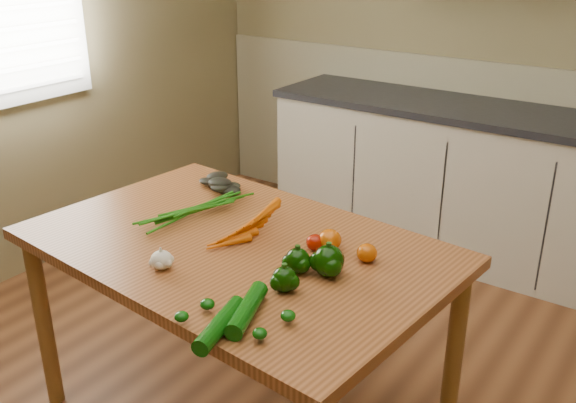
# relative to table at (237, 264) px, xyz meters

# --- Properties ---
(room) EXTENTS (4.04, 5.04, 2.64)m
(room) POSITION_rel_table_xyz_m (0.22, -0.10, 0.54)
(room) COLOR brown
(room) RESTS_ON ground
(counter_run) EXTENTS (2.84, 0.64, 1.14)m
(counter_run) POSITION_rel_table_xyz_m (0.43, 1.91, -0.25)
(counter_run) COLOR beige
(counter_run) RESTS_ON ground
(table) EXTENTS (1.56, 1.08, 0.79)m
(table) POSITION_rel_table_xyz_m (0.00, 0.00, 0.00)
(table) COLOR #9D582D
(table) RESTS_ON ground
(carrot_bunch) EXTENTS (0.29, 0.24, 0.07)m
(carrot_bunch) POSITION_rel_table_xyz_m (-0.08, 0.08, 0.12)
(carrot_bunch) COLOR #E05F05
(carrot_bunch) RESTS_ON table
(leafy_greens) EXTENTS (0.21, 0.19, 0.11)m
(leafy_greens) POSITION_rel_table_xyz_m (-0.38, 0.33, 0.14)
(leafy_greens) COLOR black
(leafy_greens) RESTS_ON table
(garlic_bulb) EXTENTS (0.07, 0.07, 0.06)m
(garlic_bulb) POSITION_rel_table_xyz_m (-0.07, -0.29, 0.12)
(garlic_bulb) COLOR white
(garlic_bulb) RESTS_ON table
(pepper_a) EXTENTS (0.08, 0.08, 0.08)m
(pepper_a) POSITION_rel_table_xyz_m (0.30, -0.06, 0.13)
(pepper_a) COLOR black
(pepper_a) RESTS_ON table
(pepper_b) EXTENTS (0.10, 0.10, 0.10)m
(pepper_b) POSITION_rel_table_xyz_m (0.39, -0.02, 0.14)
(pepper_b) COLOR black
(pepper_b) RESTS_ON table
(pepper_c) EXTENTS (0.08, 0.08, 0.08)m
(pepper_c) POSITION_rel_table_xyz_m (0.33, -0.17, 0.13)
(pepper_c) COLOR black
(pepper_c) RESTS_ON table
(tomato_a) EXTENTS (0.06, 0.06, 0.06)m
(tomato_a) POSITION_rel_table_xyz_m (0.26, 0.11, 0.12)
(tomato_a) COLOR #8F1202
(tomato_a) RESTS_ON table
(tomato_b) EXTENTS (0.08, 0.08, 0.07)m
(tomato_b) POSITION_rel_table_xyz_m (0.30, 0.14, 0.12)
(tomato_b) COLOR #C85005
(tomato_b) RESTS_ON table
(tomato_c) EXTENTS (0.07, 0.07, 0.06)m
(tomato_c) POSITION_rel_table_xyz_m (0.45, 0.13, 0.12)
(tomato_c) COLOR #C85005
(tomato_c) RESTS_ON table
(zucchini_a) EXTENTS (0.13, 0.24, 0.05)m
(zucchini_a) POSITION_rel_table_xyz_m (0.33, -0.36, 0.11)
(zucchini_a) COLOR #074307
(zucchini_a) RESTS_ON table
(zucchini_b) EXTENTS (0.11, 0.24, 0.05)m
(zucchini_b) POSITION_rel_table_xyz_m (0.32, -0.46, 0.11)
(zucchini_b) COLOR #074307
(zucchini_b) RESTS_ON table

